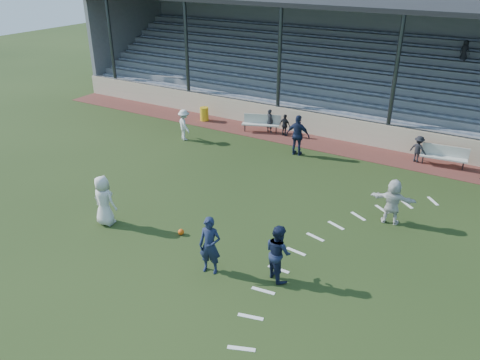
# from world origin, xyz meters

# --- Properties ---
(ground) EXTENTS (90.00, 90.00, 0.00)m
(ground) POSITION_xyz_m (0.00, 0.00, 0.00)
(ground) COLOR #223415
(ground) RESTS_ON ground
(cinder_track) EXTENTS (34.00, 2.00, 0.02)m
(cinder_track) POSITION_xyz_m (0.00, 10.50, 0.01)
(cinder_track) COLOR #582823
(cinder_track) RESTS_ON ground
(retaining_wall) EXTENTS (34.00, 0.18, 1.20)m
(retaining_wall) POSITION_xyz_m (0.00, 11.55, 0.60)
(retaining_wall) COLOR beige
(retaining_wall) RESTS_ON ground
(bench_left) EXTENTS (2.01, 1.15, 0.95)m
(bench_left) POSITION_xyz_m (-3.38, 10.53, 0.58)
(bench_left) COLOR beige
(bench_left) RESTS_ON cinder_track
(bench_right) EXTENTS (2.03, 0.67, 0.95)m
(bench_right) POSITION_xyz_m (5.85, 10.72, 0.58)
(bench_right) COLOR beige
(bench_right) RESTS_ON cinder_track
(trash_bin) EXTENTS (0.48, 0.48, 0.77)m
(trash_bin) POSITION_xyz_m (-7.10, 10.50, 0.41)
(trash_bin) COLOR gold
(trash_bin) RESTS_ON cinder_track
(football) EXTENTS (0.21, 0.21, 0.21)m
(football) POSITION_xyz_m (-0.92, 0.06, 0.10)
(football) COLOR #E4510D
(football) RESTS_ON ground
(player_white_lead) EXTENTS (0.93, 0.63, 1.85)m
(player_white_lead) POSITION_xyz_m (-3.67, -0.69, 0.93)
(player_white_lead) COLOR silver
(player_white_lead) RESTS_ON ground
(player_navy_lead) EXTENTS (0.76, 0.59, 1.86)m
(player_navy_lead) POSITION_xyz_m (1.10, -1.13, 0.93)
(player_navy_lead) COLOR #161F3D
(player_navy_lead) RESTS_ON ground
(player_navy_mid) EXTENTS (1.09, 1.03, 1.78)m
(player_navy_mid) POSITION_xyz_m (2.98, -0.36, 0.89)
(player_navy_mid) COLOR #161F3D
(player_navy_mid) RESTS_ON ground
(player_white_wing) EXTENTS (1.19, 1.06, 1.60)m
(player_white_wing) POSITION_xyz_m (-6.27, 7.49, 0.80)
(player_white_wing) COLOR silver
(player_white_wing) RESTS_ON ground
(player_navy_wing) EXTENTS (1.18, 0.55, 1.97)m
(player_navy_wing) POSITION_xyz_m (-0.42, 8.60, 0.98)
(player_navy_wing) COLOR #161F3D
(player_navy_wing) RESTS_ON ground
(player_white_back) EXTENTS (1.63, 0.72, 1.69)m
(player_white_back) POSITION_xyz_m (5.06, 4.54, 0.85)
(player_white_back) COLOR silver
(player_white_back) RESTS_ON ground
(sub_left_near) EXTENTS (0.52, 0.41, 1.25)m
(sub_left_near) POSITION_xyz_m (-3.00, 10.72, 0.65)
(sub_left_near) COLOR black
(sub_left_near) RESTS_ON cinder_track
(sub_left_far) EXTENTS (0.73, 0.44, 1.17)m
(sub_left_far) POSITION_xyz_m (-2.03, 10.59, 0.61)
(sub_left_far) COLOR black
(sub_left_far) RESTS_ON cinder_track
(sub_right) EXTENTS (0.92, 0.72, 1.25)m
(sub_right) POSITION_xyz_m (4.72, 10.60, 0.65)
(sub_right) COLOR black
(sub_right) RESTS_ON cinder_track
(grandstand) EXTENTS (34.60, 9.00, 6.61)m
(grandstand) POSITION_xyz_m (0.01, 16.26, 2.20)
(grandstand) COLOR gray
(grandstand) RESTS_ON ground
(penalty_arc) EXTENTS (3.89, 14.63, 0.01)m
(penalty_arc) POSITION_xyz_m (4.12, 0.00, 0.01)
(penalty_arc) COLOR white
(penalty_arc) RESTS_ON ground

